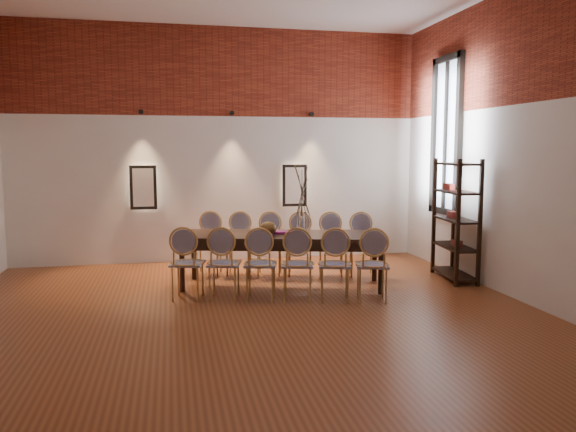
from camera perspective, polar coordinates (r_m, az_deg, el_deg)
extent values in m
cube|color=brown|center=(6.61, -4.00, -10.30)|extent=(7.00, 7.00, 0.02)
cube|color=silver|center=(9.85, -6.94, 7.11)|extent=(7.00, 0.10, 4.00)
cube|color=silver|center=(2.85, 5.61, 8.29)|extent=(7.00, 0.10, 4.00)
cube|color=silver|center=(7.66, 23.41, 6.75)|extent=(0.10, 7.00, 4.00)
cube|color=maroon|center=(9.87, -7.01, 14.39)|extent=(7.00, 0.02, 1.50)
cube|color=maroon|center=(7.73, 23.42, 16.07)|extent=(0.02, 7.00, 1.50)
cube|color=#FFEAC6|center=(9.74, -14.48, 2.83)|extent=(0.36, 0.06, 0.66)
cube|color=#FFEAC6|center=(9.97, 0.64, 3.13)|extent=(0.36, 0.06, 0.66)
cylinder|color=black|center=(9.72, -14.71, 10.19)|extent=(0.08, 0.10, 0.08)
cylinder|color=black|center=(9.76, -5.73, 10.36)|extent=(0.08, 0.10, 0.08)
cylinder|color=black|center=(10.01, 2.39, 10.29)|extent=(0.08, 0.10, 0.08)
cube|color=silver|center=(9.32, 15.85, 7.85)|extent=(0.02, 0.78, 2.38)
cube|color=black|center=(9.31, 15.74, 7.86)|extent=(0.08, 0.90, 2.50)
cube|color=black|center=(9.31, 15.74, 7.86)|extent=(0.06, 0.06, 2.40)
cube|color=black|center=(7.95, -0.59, -4.51)|extent=(2.98, 1.59, 0.75)
cylinder|color=silver|center=(7.86, 1.43, -0.76)|extent=(0.14, 0.14, 0.30)
ellipsoid|color=brown|center=(7.84, -2.01, -1.23)|extent=(0.24, 0.24, 0.18)
cube|color=#951F6E|center=(7.94, -0.57, -1.67)|extent=(0.30, 0.24, 0.03)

